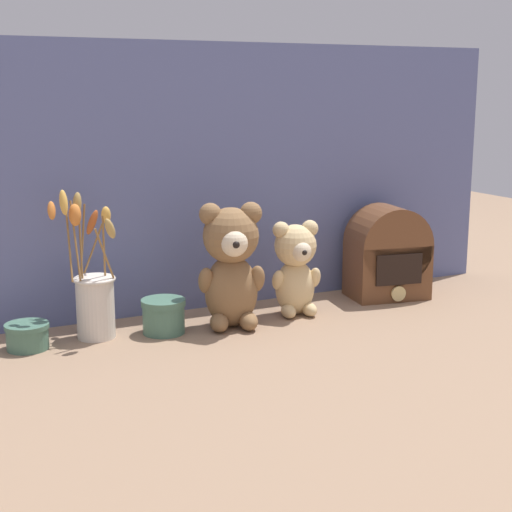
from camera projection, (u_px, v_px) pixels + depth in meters
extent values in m
plane|color=#8E7056|center=(260.00, 321.00, 1.80)|extent=(4.00, 4.00, 0.00)
cube|color=slate|center=(229.00, 177.00, 1.88)|extent=(1.49, 0.02, 0.63)
ellipsoid|color=olive|center=(231.00, 291.00, 1.74)|extent=(0.14, 0.13, 0.16)
sphere|color=olive|center=(231.00, 236.00, 1.72)|extent=(0.12, 0.12, 0.12)
sphere|color=beige|center=(234.00, 243.00, 1.67)|extent=(0.06, 0.06, 0.06)
sphere|color=black|center=(236.00, 245.00, 1.65)|extent=(0.02, 0.02, 0.02)
sphere|color=olive|center=(251.00, 213.00, 1.72)|extent=(0.05, 0.05, 0.05)
sphere|color=olive|center=(210.00, 214.00, 1.70)|extent=(0.05, 0.05, 0.05)
ellipsoid|color=olive|center=(257.00, 279.00, 1.74)|extent=(0.05, 0.06, 0.07)
ellipsoid|color=olive|center=(206.00, 281.00, 1.72)|extent=(0.05, 0.06, 0.07)
ellipsoid|color=olive|center=(249.00, 321.00, 1.73)|extent=(0.06, 0.07, 0.04)
ellipsoid|color=olive|center=(219.00, 323.00, 1.72)|extent=(0.06, 0.07, 0.04)
ellipsoid|color=#DBBC84|center=(295.00, 287.00, 1.84)|extent=(0.10, 0.09, 0.13)
sphere|color=#DBBC84|center=(295.00, 246.00, 1.82)|extent=(0.10, 0.10, 0.10)
sphere|color=beige|center=(301.00, 251.00, 1.79)|extent=(0.05, 0.05, 0.05)
sphere|color=black|center=(304.00, 252.00, 1.77)|extent=(0.01, 0.01, 0.01)
sphere|color=#DBBC84|center=(310.00, 228.00, 1.83)|extent=(0.04, 0.04, 0.04)
sphere|color=#DBBC84|center=(281.00, 230.00, 1.80)|extent=(0.04, 0.04, 0.04)
ellipsoid|color=#DBBC84|center=(314.00, 277.00, 1.85)|extent=(0.03, 0.05, 0.06)
ellipsoid|color=#DBBC84|center=(278.00, 280.00, 1.82)|extent=(0.03, 0.05, 0.06)
ellipsoid|color=#DBBC84|center=(309.00, 309.00, 1.84)|extent=(0.04, 0.06, 0.03)
ellipsoid|color=#DBBC84|center=(289.00, 311.00, 1.82)|extent=(0.04, 0.06, 0.03)
cylinder|color=silver|center=(95.00, 307.00, 1.67)|extent=(0.08, 0.08, 0.13)
torus|color=silver|center=(94.00, 279.00, 1.66)|extent=(0.09, 0.09, 0.01)
cylinder|color=olive|center=(83.00, 240.00, 1.65)|extent=(0.02, 0.02, 0.15)
ellipsoid|color=tan|center=(77.00, 204.00, 1.64)|extent=(0.03, 0.03, 0.05)
cylinder|color=olive|center=(93.00, 249.00, 1.68)|extent=(0.05, 0.02, 0.11)
ellipsoid|color=#C65B28|center=(92.00, 222.00, 1.69)|extent=(0.04, 0.03, 0.06)
cylinder|color=olive|center=(104.00, 246.00, 1.64)|extent=(0.01, 0.02, 0.13)
ellipsoid|color=gold|center=(106.00, 215.00, 1.63)|extent=(0.03, 0.03, 0.04)
cylinder|color=olive|center=(81.00, 246.00, 1.63)|extent=(0.01, 0.02, 0.13)
ellipsoid|color=orange|center=(75.00, 215.00, 1.62)|extent=(0.03, 0.04, 0.05)
cylinder|color=olive|center=(75.00, 241.00, 1.62)|extent=(0.01, 0.05, 0.16)
ellipsoid|color=gold|center=(64.00, 203.00, 1.59)|extent=(0.02, 0.03, 0.05)
cylinder|color=olive|center=(104.00, 254.00, 1.62)|extent=(0.04, 0.02, 0.11)
ellipsoid|color=tan|center=(110.00, 229.00, 1.59)|extent=(0.04, 0.03, 0.05)
cylinder|color=olive|center=(69.00, 245.00, 1.62)|extent=(0.01, 0.07, 0.15)
ellipsoid|color=orange|center=(52.00, 211.00, 1.60)|extent=(0.02, 0.03, 0.04)
cube|color=brown|center=(387.00, 270.00, 1.99)|extent=(0.21, 0.16, 0.14)
cylinder|color=brown|center=(388.00, 243.00, 1.98)|extent=(0.21, 0.16, 0.19)
cube|color=black|center=(399.00, 270.00, 1.93)|extent=(0.12, 0.03, 0.08)
cylinder|color=#D6BC7A|center=(398.00, 294.00, 1.94)|extent=(0.04, 0.01, 0.04)
cylinder|color=#47705B|center=(28.00, 339.00, 1.60)|extent=(0.08, 0.08, 0.04)
cylinder|color=#47705B|center=(27.00, 326.00, 1.60)|extent=(0.09, 0.09, 0.01)
cylinder|color=#47705B|center=(164.00, 319.00, 1.71)|extent=(0.09, 0.09, 0.06)
cylinder|color=#47705B|center=(163.00, 302.00, 1.70)|extent=(0.10, 0.10, 0.01)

